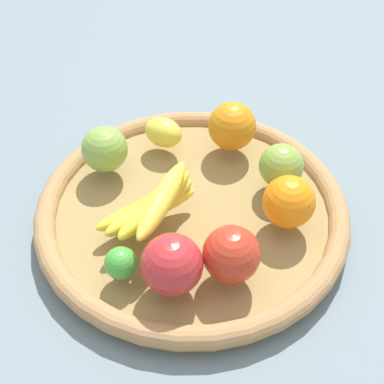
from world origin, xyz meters
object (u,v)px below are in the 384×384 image
object	(u,v)px
lime_0	(121,263)
orange_0	(232,126)
lemon_0	(163,132)
apple_2	(281,166)
apple_3	(231,254)
apple_1	(172,264)
banana_bunch	(153,205)
apple_0	(105,149)
orange_1	(289,202)

from	to	relation	value
lime_0	orange_0	bearing A→B (deg)	-25.80
lemon_0	apple_2	xyz separation A→B (m)	(-0.07, -0.18, 0.01)
orange_0	apple_2	world-z (taller)	orange_0
apple_3	apple_2	world-z (taller)	apple_3
apple_1	apple_2	distance (m)	0.24
banana_bunch	orange_0	bearing A→B (deg)	-29.47
apple_0	apple_2	world-z (taller)	apple_0
lemon_0	apple_1	world-z (taller)	apple_1
banana_bunch	lemon_0	bearing A→B (deg)	2.47
banana_bunch	orange_0	world-z (taller)	orange_0
apple_0	lime_0	bearing A→B (deg)	-163.75
apple_3	lime_0	world-z (taller)	apple_3
lime_0	apple_2	xyz separation A→B (m)	(0.19, -0.20, 0.01)
apple_2	orange_1	bearing A→B (deg)	-174.42
banana_bunch	orange_1	world-z (taller)	orange_1
lemon_0	orange_1	world-z (taller)	orange_1
lemon_0	banana_bunch	distance (m)	0.17
apple_2	lemon_0	bearing A→B (deg)	67.59
banana_bunch	orange_0	distance (m)	0.20
apple_0	banana_bunch	xyz separation A→B (m)	(-0.11, -0.09, -0.00)
apple_1	orange_0	xyz separation A→B (m)	(0.28, -0.06, -0.00)
apple_3	lime_0	distance (m)	0.14
orange_0	apple_2	distance (m)	0.11
orange_1	apple_2	distance (m)	0.08
orange_1	apple_0	bearing A→B (deg)	71.60
apple_1	lime_0	size ratio (longest dim) A/B	1.83
lemon_0	apple_1	bearing A→B (deg)	-170.92
apple_3	apple_0	bearing A→B (deg)	46.26
apple_0	banana_bunch	distance (m)	0.14
apple_1	lime_0	world-z (taller)	apple_1
apple_2	apple_3	bearing A→B (deg)	158.96
apple_0	apple_3	size ratio (longest dim) A/B	0.95
orange_1	apple_2	bearing A→B (deg)	5.58
banana_bunch	lime_0	distance (m)	0.10
lemon_0	orange_1	xyz separation A→B (m)	(-0.15, -0.19, 0.01)
apple_3	apple_2	size ratio (longest dim) A/B	1.12
apple_1	banana_bunch	bearing A→B (deg)	19.60
orange_1	lime_0	size ratio (longest dim) A/B	1.72
apple_1	lime_0	distance (m)	0.07
apple_1	apple_3	size ratio (longest dim) A/B	1.05
lime_0	orange_1	bearing A→B (deg)	-62.42
lemon_0	orange_1	size ratio (longest dim) A/B	0.86
orange_0	lime_0	world-z (taller)	orange_0
orange_0	apple_2	bearing A→B (deg)	-137.41
lemon_0	orange_0	world-z (taller)	orange_0
lemon_0	lime_0	world-z (taller)	lemon_0
orange_0	apple_0	bearing A→B (deg)	109.81
orange_0	lime_0	size ratio (longest dim) A/B	1.79
apple_0	orange_0	world-z (taller)	orange_0
orange_1	apple_2	xyz separation A→B (m)	(0.08, 0.01, -0.00)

